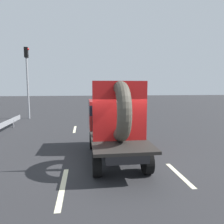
{
  "coord_description": "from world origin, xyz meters",
  "views": [
    {
      "loc": [
        -1.34,
        -7.6,
        2.94
      ],
      "look_at": [
        -0.11,
        1.64,
        1.8
      ],
      "focal_mm": 33.79,
      "sensor_mm": 36.0,
      "label": 1
    }
  ],
  "objects_px": {
    "distant_sedan": "(125,104)",
    "traffic_light": "(27,73)",
    "oncoming_car": "(128,101)",
    "flatbed_truck": "(113,119)"
  },
  "relations": [
    {
      "from": "distant_sedan",
      "to": "oncoming_car",
      "type": "relative_size",
      "value": 1.13
    },
    {
      "from": "flatbed_truck",
      "to": "oncoming_car",
      "type": "relative_size",
      "value": 1.4
    },
    {
      "from": "flatbed_truck",
      "to": "distant_sedan",
      "type": "relative_size",
      "value": 1.23
    },
    {
      "from": "flatbed_truck",
      "to": "distant_sedan",
      "type": "xyz_separation_m",
      "value": [
        3.79,
        16.83,
        -0.81
      ]
    },
    {
      "from": "flatbed_truck",
      "to": "traffic_light",
      "type": "height_order",
      "value": "traffic_light"
    },
    {
      "from": "oncoming_car",
      "to": "distant_sedan",
      "type": "bearing_deg",
      "value": -105.24
    },
    {
      "from": "traffic_light",
      "to": "oncoming_car",
      "type": "bearing_deg",
      "value": 47.73
    },
    {
      "from": "distant_sedan",
      "to": "oncoming_car",
      "type": "height_order",
      "value": "distant_sedan"
    },
    {
      "from": "traffic_light",
      "to": "flatbed_truck",
      "type": "bearing_deg",
      "value": -60.73
    },
    {
      "from": "distant_sedan",
      "to": "traffic_light",
      "type": "height_order",
      "value": "traffic_light"
    }
  ]
}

